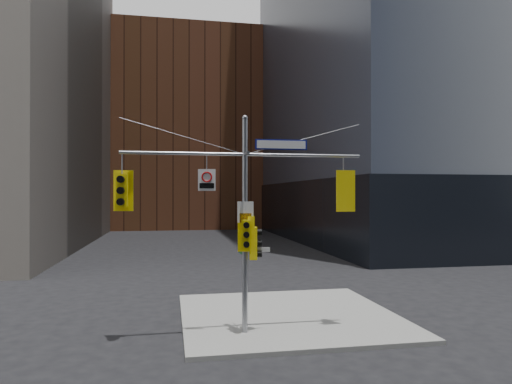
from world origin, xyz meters
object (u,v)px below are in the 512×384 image
object	(u,v)px
traffic_light_east_arm	(343,191)
traffic_light_pole_side	(255,243)
signal_assembly	(245,202)
street_sign_blade	(281,145)
traffic_light_pole_front	(246,234)
regulatory_sign_arm	(207,179)
traffic_light_west_arm	(122,191)

from	to	relation	value
traffic_light_east_arm	traffic_light_pole_side	size ratio (longest dim) A/B	1.32
signal_assembly	street_sign_blade	xyz separation A→B (m)	(1.23, 0.00, 1.93)
traffic_light_pole_front	regulatory_sign_arm	xyz separation A→B (m)	(-1.26, 0.25, 1.78)
street_sign_blade	regulatory_sign_arm	xyz separation A→B (m)	(-2.49, -0.02, -1.18)
traffic_light_west_arm	traffic_light_east_arm	bearing A→B (deg)	7.55
signal_assembly	traffic_light_pole_front	distance (m)	1.06
traffic_light_west_arm	traffic_light_east_arm	distance (m)	7.33
street_sign_blade	regulatory_sign_arm	size ratio (longest dim) A/B	2.50
signal_assembly	traffic_light_east_arm	bearing A→B (deg)	0.00
traffic_light_west_arm	traffic_light_pole_side	distance (m)	4.57
traffic_light_pole_front	regulatory_sign_arm	bearing A→B (deg)	176.80
signal_assembly	traffic_light_pole_front	size ratio (longest dim) A/B	6.94
traffic_light_east_arm	street_sign_blade	bearing A→B (deg)	-1.79
signal_assembly	traffic_light_pole_front	bearing A→B (deg)	-89.84
street_sign_blade	regulatory_sign_arm	world-z (taller)	street_sign_blade
traffic_light_east_arm	traffic_light_pole_side	world-z (taller)	traffic_light_east_arm
traffic_light_pole_front	street_sign_blade	size ratio (longest dim) A/B	0.65
traffic_light_west_arm	traffic_light_east_arm	world-z (taller)	traffic_light_east_arm
traffic_light_pole_side	traffic_light_pole_front	bearing A→B (deg)	136.72
traffic_light_pole_side	street_sign_blade	size ratio (longest dim) A/B	0.60
traffic_light_west_arm	street_sign_blade	world-z (taller)	street_sign_blade
signal_assembly	street_sign_blade	world-z (taller)	signal_assembly
signal_assembly	traffic_light_east_arm	world-z (taller)	signal_assembly
traffic_light_pole_side	street_sign_blade	world-z (taller)	street_sign_blade
street_sign_blade	traffic_light_pole_side	bearing A→B (deg)	-178.93
signal_assembly	traffic_light_pole_side	xyz separation A→B (m)	(0.32, 0.00, -1.35)
traffic_light_east_arm	regulatory_sign_arm	bearing A→B (deg)	-1.47
traffic_light_west_arm	street_sign_blade	xyz separation A→B (m)	(5.14, -0.01, 1.55)
traffic_light_east_arm	traffic_light_pole_front	world-z (taller)	traffic_light_east_arm
signal_assembly	street_sign_blade	bearing A→B (deg)	0.15
regulatory_sign_arm	traffic_light_west_arm	bearing A→B (deg)	-172.95
traffic_light_pole_side	traffic_light_pole_front	size ratio (longest dim) A/B	0.93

